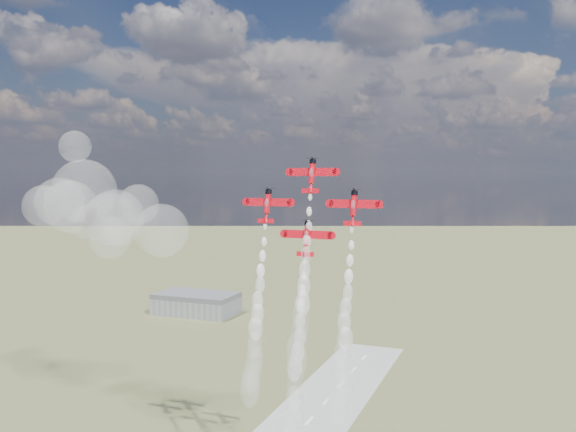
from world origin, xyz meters
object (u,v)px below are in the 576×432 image
Objects in this scene: hangar at (196,303)px; plane_slot at (307,238)px; plane_right at (353,207)px; plane_lead at (312,175)px; plane_left at (267,205)px.

plane_slot reaches higher than hangar.
hangar is 243.30m from plane_right.
plane_lead is 14.58m from plane_right.
plane_slot is at bearing -52.81° from hangar.
hangar is 229.48m from plane_left.
plane_right is 14.58m from plane_slot.
plane_left is (-11.94, -1.94, -8.13)m from plane_lead.
plane_lead reaches higher than plane_left.
plane_left is at bearing 180.00° from plane_right.
hangar is 235.29m from plane_slot.
hangar is 3.79× the size of plane_lead.
plane_slot is (-11.94, -1.94, -8.13)m from plane_right.
plane_right is at bearing 9.21° from plane_slot.
hangar is at bearing 127.79° from plane_lead.
plane_right is at bearing 0.00° from plane_left.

